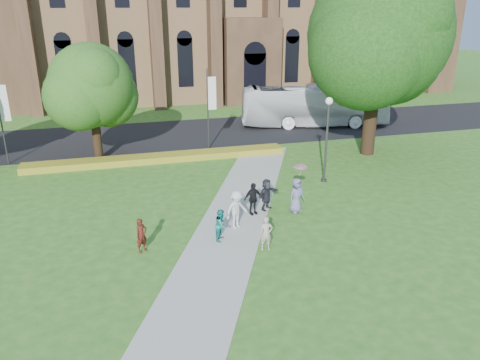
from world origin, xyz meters
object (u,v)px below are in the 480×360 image
object	(u,v)px
tour_coach	(314,106)
pedestrian_0	(141,235)
streetlamp	(327,130)
large_tree	(379,35)

from	to	relation	value
tour_coach	pedestrian_0	bearing A→B (deg)	150.34
tour_coach	streetlamp	bearing A→B (deg)	170.02
large_tree	pedestrian_0	bearing A→B (deg)	-148.20
streetlamp	tour_coach	xyz separation A→B (m)	(5.08, 13.37, -1.47)
streetlamp	tour_coach	size ratio (longest dim) A/B	0.40
streetlamp	tour_coach	distance (m)	14.38
pedestrian_0	large_tree	bearing A→B (deg)	-3.90
pedestrian_0	streetlamp	bearing A→B (deg)	-7.99
large_tree	pedestrian_0	xyz separation A→B (m)	(-16.99, -10.53, -7.54)
large_tree	tour_coach	bearing A→B (deg)	92.69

